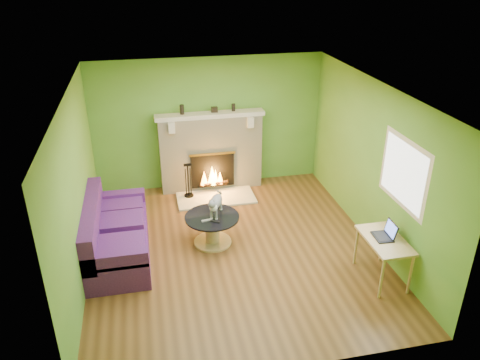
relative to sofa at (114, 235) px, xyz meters
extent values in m
plane|color=brown|center=(1.86, -0.26, -0.35)|extent=(5.00, 5.00, 0.00)
plane|color=white|center=(1.86, -0.26, 2.25)|extent=(5.00, 5.00, 0.00)
plane|color=#548C2E|center=(1.86, 2.24, 0.95)|extent=(5.00, 0.00, 5.00)
plane|color=#548C2E|center=(1.86, -2.76, 0.95)|extent=(5.00, 0.00, 5.00)
plane|color=#548C2E|center=(-0.39, -0.26, 0.95)|extent=(0.00, 5.00, 5.00)
plane|color=#548C2E|center=(4.11, -0.26, 0.95)|extent=(0.00, 5.00, 5.00)
plane|color=silver|center=(4.10, -1.16, 1.20)|extent=(0.00, 1.20, 1.20)
plane|color=white|center=(4.09, -1.16, 1.20)|extent=(0.00, 1.06, 1.06)
cube|color=beige|center=(1.86, 2.06, 0.40)|extent=(2.00, 0.35, 1.50)
cube|color=black|center=(1.86, 1.87, 0.09)|extent=(0.85, 0.03, 0.68)
cube|color=gold|center=(1.86, 1.87, 0.45)|extent=(0.91, 0.02, 0.04)
cylinder|color=black|center=(1.86, 1.84, -0.19)|extent=(0.55, 0.07, 0.07)
cube|color=beige|center=(1.86, 2.03, 1.19)|extent=(2.10, 0.28, 0.08)
cube|color=beige|center=(1.11, 1.85, 1.05)|extent=(0.12, 0.10, 0.20)
cube|color=beige|center=(2.61, 1.85, 1.05)|extent=(0.12, 0.10, 0.20)
cube|color=beige|center=(1.86, 1.54, -0.34)|extent=(1.50, 0.75, 0.03)
cube|color=beige|center=(1.86, 2.03, 1.19)|extent=(2.10, 0.28, 0.08)
cube|color=#3C1759|center=(0.06, -0.01, -0.12)|extent=(0.92, 2.03, 0.46)
cube|color=#3C1759|center=(-0.29, -0.01, 0.27)|extent=(0.21, 2.03, 0.57)
cube|color=#3C1759|center=(0.06, -0.92, 0.17)|extent=(0.92, 0.21, 0.23)
cube|color=#3C1759|center=(0.06, 0.90, 0.17)|extent=(0.92, 0.21, 0.23)
cube|color=#3C1759|center=(0.11, -0.58, 0.17)|extent=(0.73, 0.54, 0.13)
cube|color=#3C1759|center=(0.11, 0.10, 0.17)|extent=(0.73, 0.54, 0.13)
cube|color=#3C1759|center=(0.11, 0.67, 0.17)|extent=(0.73, 0.54, 0.13)
cylinder|color=tan|center=(1.55, 0.00, -0.34)|extent=(0.62, 0.62, 0.03)
cylinder|color=tan|center=(1.55, 0.00, -0.10)|extent=(0.22, 0.22, 0.43)
cylinder|color=black|center=(1.55, 0.00, 0.13)|extent=(0.88, 0.88, 0.03)
cube|color=tan|center=(3.81, -1.43, 0.30)|extent=(0.52, 0.90, 0.04)
cylinder|color=tan|center=(3.59, -1.83, -0.04)|extent=(0.04, 0.04, 0.63)
cylinder|color=tan|center=(4.02, -1.83, -0.04)|extent=(0.04, 0.04, 0.63)
cylinder|color=tan|center=(3.59, -1.02, -0.04)|extent=(0.04, 0.04, 0.63)
cylinder|color=tan|center=(4.02, -1.02, -0.04)|extent=(0.04, 0.04, 0.63)
cube|color=gray|center=(1.45, -0.12, 0.16)|extent=(0.18, 0.08, 0.02)
cube|color=black|center=(1.57, -0.18, 0.15)|extent=(0.16, 0.12, 0.02)
cylinder|color=black|center=(1.33, 2.06, 1.32)|extent=(0.08, 0.08, 0.18)
cylinder|color=black|center=(2.32, 2.06, 1.30)|extent=(0.07, 0.07, 0.14)
cube|color=black|center=(1.95, 2.06, 1.28)|extent=(0.12, 0.08, 0.10)
camera|label=1|loc=(0.64, -6.46, 3.93)|focal=35.00mm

